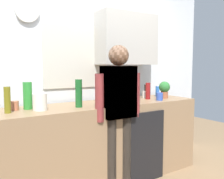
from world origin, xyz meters
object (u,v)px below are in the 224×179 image
object	(u,v)px
bottle_red_vinegar	(148,91)
bottle_amber_beer	(100,92)
bottle_clear_soda	(28,96)
bottle_green_wine	(79,93)
potted_plant	(164,89)
dish_soap	(157,91)
cup_terracotta_mug	(15,106)
cup_blue_mug	(160,97)
cup_white_mug	(145,95)
coffee_maker	(124,91)
bottle_olive_oil	(7,100)
storage_canister	(40,102)
bottle_dark_sauce	(146,91)
person_guest	(118,106)
person_at_sink	(118,106)

from	to	relation	value
bottle_red_vinegar	bottle_amber_beer	world-z (taller)	bottle_amber_beer
bottle_clear_soda	bottle_green_wine	distance (m)	0.52
bottle_clear_soda	potted_plant	size ratio (longest dim) A/B	1.22
bottle_clear_soda	dish_soap	size ratio (longest dim) A/B	1.56
bottle_clear_soda	cup_terracotta_mug	size ratio (longest dim) A/B	3.04
bottle_green_wine	bottle_amber_beer	xyz separation A→B (m)	(0.42, 0.25, -0.03)
cup_blue_mug	potted_plant	world-z (taller)	potted_plant
bottle_clear_soda	cup_white_mug	bearing A→B (deg)	0.48
coffee_maker	bottle_olive_oil	distance (m)	1.26
coffee_maker	storage_canister	world-z (taller)	coffee_maker
bottle_olive_oil	cup_terracotta_mug	distance (m)	0.17
bottle_red_vinegar	bottle_dark_sauce	size ratio (longest dim) A/B	1.22
person_guest	bottle_green_wine	bearing A→B (deg)	4.62
cup_white_mug	person_guest	distance (m)	0.82
potted_plant	storage_canister	size ratio (longest dim) A/B	1.35
bottle_dark_sauce	cup_white_mug	distance (m)	0.10
bottle_amber_beer	person_at_sink	world-z (taller)	person_at_sink
bottle_dark_sauce	cup_terracotta_mug	size ratio (longest dim) A/B	1.96
cup_blue_mug	bottle_green_wine	bearing A→B (deg)	175.22
coffee_maker	person_guest	bearing A→B (deg)	-140.80
bottle_dark_sauce	person_at_sink	xyz separation A→B (m)	(-0.80, -0.46, -0.08)
bottle_amber_beer	bottle_dark_sauce	bearing A→B (deg)	0.14
cup_blue_mug	storage_canister	xyz separation A→B (m)	(-1.51, 0.13, 0.03)
bottle_green_wine	person_guest	world-z (taller)	person_guest
coffee_maker	cup_blue_mug	distance (m)	0.56
bottle_green_wine	bottle_dark_sauce	xyz separation A→B (m)	(1.17, 0.25, -0.06)
bottle_dark_sauce	dish_soap	size ratio (longest dim) A/B	1.00
bottle_olive_oil	dish_soap	distance (m)	2.08
bottle_green_wine	person_at_sink	world-z (taller)	person_at_sink
bottle_olive_oil	dish_soap	xyz separation A→B (m)	(2.07, 0.16, -0.05)
bottle_dark_sauce	dish_soap	distance (m)	0.19
cup_terracotta_mug	potted_plant	distance (m)	1.93
bottle_clear_soda	cup_white_mug	world-z (taller)	bottle_clear_soda
storage_canister	person_guest	size ratio (longest dim) A/B	0.11
coffee_maker	storage_canister	size ratio (longest dim) A/B	1.94
bottle_green_wine	dish_soap	bearing A→B (deg)	9.35
coffee_maker	cup_white_mug	world-z (taller)	coffee_maker
bottle_green_wine	person_at_sink	xyz separation A→B (m)	(0.37, -0.21, -0.14)
cup_blue_mug	storage_canister	distance (m)	1.51
cup_blue_mug	person_at_sink	world-z (taller)	person_at_sink
bottle_dark_sauce	storage_canister	world-z (taller)	bottle_dark_sauce
coffee_maker	cup_terracotta_mug	world-z (taller)	coffee_maker
bottle_olive_oil	person_guest	world-z (taller)	person_guest
potted_plant	cup_terracotta_mug	bearing A→B (deg)	175.44
cup_terracotta_mug	person_at_sink	size ratio (longest dim) A/B	0.06
bottle_olive_oil	bottle_green_wine	world-z (taller)	bottle_green_wine
bottle_dark_sauce	cup_white_mug	size ratio (longest dim) A/B	1.89
coffee_maker	bottle_amber_beer	xyz separation A→B (m)	(-0.13, 0.31, -0.03)
bottle_green_wine	cup_white_mug	xyz separation A→B (m)	(1.10, 0.19, -0.10)
coffee_maker	cup_blue_mug	size ratio (longest dim) A/B	3.30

